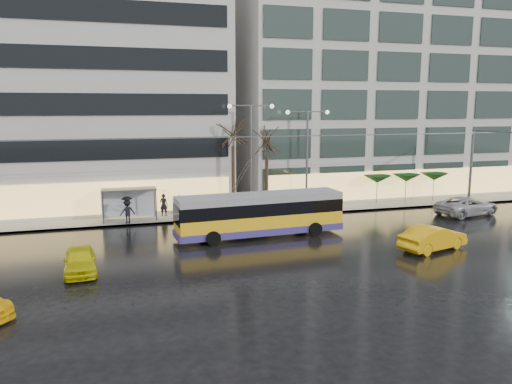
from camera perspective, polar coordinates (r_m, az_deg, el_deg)
name	(u,v)px	position (r m, az deg, el deg)	size (l,w,h in m)	color
ground	(266,250)	(31.80, 1.20, -6.65)	(140.00, 140.00, 0.00)	black
sidewalk	(242,206)	(45.40, -1.64, -1.57)	(80.00, 10.00, 0.15)	gray
kerb	(257,217)	(40.73, 0.10, -2.88)	(80.00, 0.10, 0.15)	slate
building_left	(26,81)	(48.66, -24.77, 11.43)	(34.00, 14.00, 22.00)	#B5B2AD
building_right	(385,71)	(55.84, 14.54, 13.21)	(32.00, 14.00, 25.00)	#B5B2AD
trolleybus	(260,216)	(34.75, 0.45, -2.73)	(11.87, 4.78, 5.45)	yellow
catenary	(249,168)	(38.69, -0.86, 2.73)	(42.24, 5.12, 7.00)	#595B60
bus_shelter	(124,197)	(40.42, -14.85, -0.58)	(4.20, 1.60, 2.51)	#595B60
street_lamp_near	(251,143)	(41.54, -0.57, 5.62)	(3.96, 0.36, 9.03)	#595B60
street_lamp_far	(307,145)	(43.16, 5.87, 5.36)	(3.96, 0.36, 8.53)	#595B60
tree_a	(233,130)	(41.29, -2.67, 7.11)	(3.20, 3.20, 8.40)	black
tree_b	(267,137)	(42.32, 1.25, 6.25)	(3.20, 3.20, 7.70)	black
parasol_a	(377,179)	(46.75, 13.69, 1.44)	(2.50, 2.50, 2.65)	#595B60
parasol_b	(406,178)	(48.30, 16.79, 1.56)	(2.50, 2.50, 2.65)	#595B60
parasol_c	(434,177)	(49.98, 19.68, 1.67)	(2.50, 2.50, 2.65)	#595B60
taxi_a	(80,260)	(29.07, -19.48, -7.34)	(1.68, 4.18, 1.42)	#CFC80A
taxi_b	(433,238)	(33.56, 19.57, -4.95)	(1.67, 4.79, 1.58)	#FCB30D
sedan_silver	(467,206)	(45.32, 22.97, -1.46)	(2.59, 5.61, 1.56)	#B0B0B5
pedestrian_a	(164,199)	(41.26, -10.52, -0.76)	(1.27, 1.28, 2.19)	black
pedestrian_b	(179,205)	(41.53, -8.84, -1.49)	(0.98, 0.90, 1.63)	black
pedestrian_c	(127,209)	(39.29, -14.49, -1.88)	(1.32, 1.00, 2.11)	black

